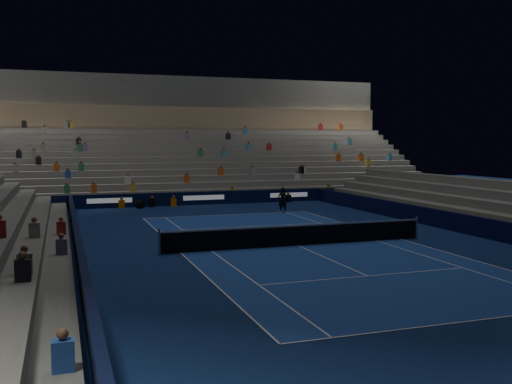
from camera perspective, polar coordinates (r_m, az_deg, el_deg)
name	(u,v)px	position (r m, az deg, el deg)	size (l,w,h in m)	color
ground	(298,246)	(26.79, 4.15, -5.33)	(90.00, 90.00, 0.00)	#0C1E4B
court_surface	(298,246)	(26.79, 4.15, -5.32)	(10.97, 23.77, 0.01)	navy
sponsor_barrier_far	(203,198)	(44.19, -5.23, -0.60)	(44.00, 0.25, 1.00)	black
sponsor_barrier_east	(471,225)	(31.73, 20.54, -3.10)	(0.25, 37.00, 1.00)	black
sponsor_barrier_west	(78,247)	(24.65, -17.18, -5.27)	(0.25, 37.00, 1.00)	black
grandstand_main	(179,157)	(53.19, -7.63, 3.43)	(44.00, 15.20, 11.20)	slate
tennis_net	(298,235)	(26.70, 4.16, -4.26)	(12.90, 0.10, 1.10)	#B2B2B7
tennis_player	(282,200)	(38.77, 2.64, -0.82)	(0.63, 0.42, 1.73)	black
broadcast_camera	(140,204)	(42.41, -11.40, -1.20)	(0.60, 0.95, 0.56)	black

